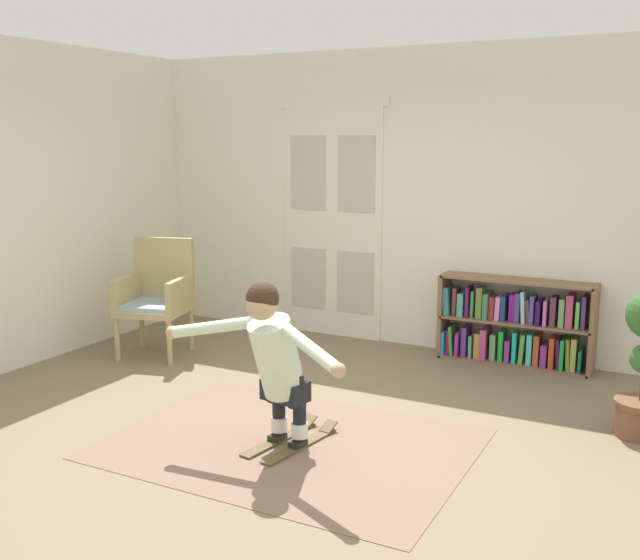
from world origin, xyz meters
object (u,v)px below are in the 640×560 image
(skis_pair, at_px, (292,440))
(bookshelf, at_px, (513,325))
(wicker_chair, at_px, (157,294))
(person_skier, at_px, (274,354))

(skis_pair, bearing_deg, bookshelf, 69.99)
(wicker_chair, xyz_separation_m, person_skier, (2.17, -1.44, 0.09))
(bookshelf, relative_size, wicker_chair, 1.27)
(skis_pair, relative_size, person_skier, 0.53)
(skis_pair, height_order, person_skier, person_skier)
(wicker_chair, relative_size, person_skier, 0.76)
(wicker_chair, relative_size, skis_pair, 1.42)
(bookshelf, xyz_separation_m, skis_pair, (-0.91, -2.50, -0.34))
(bookshelf, xyz_separation_m, wicker_chair, (-3.11, -1.23, 0.22))
(wicker_chair, xyz_separation_m, skis_pair, (2.20, -1.27, -0.56))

